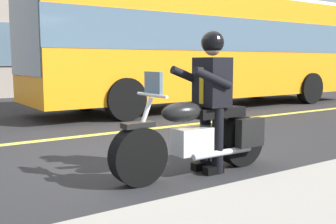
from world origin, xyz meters
name	(u,v)px	position (x,y,z in m)	size (l,w,h in m)	color
ground_plane	(138,158)	(0.00, 0.00, 0.00)	(80.00, 80.00, 0.00)	#28282B
lane_center_stripe	(84,136)	(0.00, -2.00, 0.01)	(60.00, 0.16, 0.01)	#E5DB4C
motorcycle_main	(199,137)	(-0.20, 1.13, 0.45)	(2.21, 0.60, 1.26)	black
rider_main	(211,89)	(-0.39, 1.13, 1.04)	(0.62, 0.54, 1.74)	black
bus_near	(211,45)	(-5.16, -4.52, 1.87)	(11.05, 2.70, 3.30)	orange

